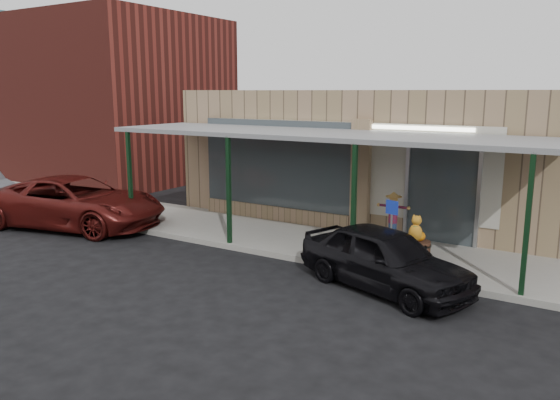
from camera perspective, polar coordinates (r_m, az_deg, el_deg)
The scene contains 10 objects.
ground at distance 12.21m, azimuth -4.55°, elevation -8.68°, with size 120.00×120.00×0.00m, color black.
sidewalk at distance 15.10m, azimuth 3.56°, elevation -4.45°, with size 40.00×3.20×0.15m, color gray.
storefront at distance 18.80m, azimuth 10.24°, elevation 4.79°, with size 12.00×6.25×4.20m.
awning at distance 14.55m, azimuth 3.63°, elevation 6.72°, with size 12.00×3.00×3.04m.
block_buildings_near at distance 19.06m, azimuth 17.29°, elevation 9.59°, with size 61.00×8.00×8.00m.
barrel_scarecrow at distance 14.46m, azimuth 11.67°, elevation -3.00°, with size 0.88×0.74×1.49m.
barrel_pumpkin at distance 13.94m, azimuth 14.26°, elevation -4.75°, with size 0.76×0.76×0.69m.
handicap_sign at distance 12.82m, azimuth 11.55°, elevation -2.50°, with size 0.32×0.11×1.57m.
parked_sedan at distance 11.86m, azimuth 10.87°, elevation -6.00°, with size 4.30×2.85×1.52m.
car_maroon at distance 18.05m, azimuth -20.66°, elevation -0.23°, with size 2.61×5.65×1.57m, color #541310.
Camera 1 is at (6.83, -9.23, 4.17)m, focal length 35.00 mm.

